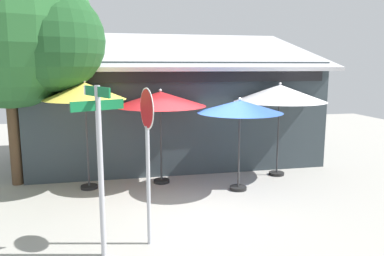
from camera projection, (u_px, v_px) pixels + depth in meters
The scene contains 9 objects.
ground_plane at pixel (201, 206), 8.63m from camera, with size 28.00×28.00×0.10m, color #9E9B93.
cafe_building at pixel (173, 108), 12.81m from camera, with size 9.45×5.23×4.45m.
street_sign_post at pixel (100, 153), 5.98m from camera, with size 0.82×0.87×2.88m.
stop_sign at pixel (147, 139), 6.36m from camera, with size 0.17×0.71×2.82m.
patio_umbrella_mustard_left at pixel (85, 92), 9.28m from camera, with size 2.08×2.08×2.85m.
patio_umbrella_crimson_center at pixel (160, 99), 9.81m from camera, with size 2.46×2.46×2.59m.
patio_umbrella_royal_blue_right at pixel (240, 107), 9.25m from camera, with size 2.16×2.16×2.41m.
patio_umbrella_ivory_far_right at pixel (280, 94), 10.51m from camera, with size 2.64×2.64×2.73m.
shade_tree at pixel (13, 27), 9.33m from camera, with size 4.67×4.36×6.43m.
Camera 1 is at (-1.93, -7.98, 3.18)m, focal length 34.46 mm.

